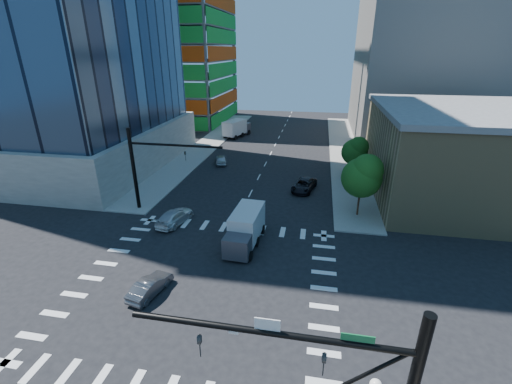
# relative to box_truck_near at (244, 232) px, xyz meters

# --- Properties ---
(ground) EXTENTS (160.00, 160.00, 0.00)m
(ground) POSITION_rel_box_truck_near_xyz_m (-1.84, -5.95, -1.38)
(ground) COLOR black
(ground) RESTS_ON ground
(road_markings) EXTENTS (20.00, 20.00, 0.01)m
(road_markings) POSITION_rel_box_truck_near_xyz_m (-1.84, -5.95, -1.37)
(road_markings) COLOR silver
(road_markings) RESTS_ON ground
(sidewalk_ne) EXTENTS (5.00, 60.00, 0.15)m
(sidewalk_ne) POSITION_rel_box_truck_near_xyz_m (10.66, 34.05, -1.30)
(sidewalk_ne) COLOR gray
(sidewalk_ne) RESTS_ON ground
(sidewalk_nw) EXTENTS (5.00, 60.00, 0.15)m
(sidewalk_nw) POSITION_rel_box_truck_near_xyz_m (-14.34, 34.05, -1.30)
(sidewalk_nw) COLOR gray
(sidewalk_nw) RESTS_ON ground
(construction_building) EXTENTS (25.16, 34.50, 70.60)m
(construction_building) POSITION_rel_box_truck_near_xyz_m (-29.26, 55.98, 23.24)
(construction_building) COLOR slate
(construction_building) RESTS_ON ground
(commercial_building) EXTENTS (20.50, 22.50, 10.60)m
(commercial_building) POSITION_rel_box_truck_near_xyz_m (23.16, 16.05, 3.94)
(commercial_building) COLOR #9B885A
(commercial_building) RESTS_ON ground
(bg_building_ne) EXTENTS (24.00, 30.00, 28.00)m
(bg_building_ne) POSITION_rel_box_truck_near_xyz_m (25.16, 49.05, 12.62)
(bg_building_ne) COLOR slate
(bg_building_ne) RESTS_ON ground
(signal_mast_nw) EXTENTS (10.20, 0.40, 9.00)m
(signal_mast_nw) POSITION_rel_box_truck_near_xyz_m (-11.84, 5.55, 4.12)
(signal_mast_nw) COLOR black
(signal_mast_nw) RESTS_ON sidewalk_nw
(tree_south) EXTENTS (4.16, 4.16, 6.82)m
(tree_south) POSITION_rel_box_truck_near_xyz_m (10.79, 7.95, 3.31)
(tree_south) COLOR #382316
(tree_south) RESTS_ON sidewalk_ne
(tree_north) EXTENTS (3.54, 3.52, 5.78)m
(tree_north) POSITION_rel_box_truck_near_xyz_m (11.09, 19.95, 2.61)
(tree_north) COLOR #382316
(tree_north) RESTS_ON sidewalk_ne
(car_nb_far) EXTENTS (3.42, 5.46, 1.41)m
(car_nb_far) POSITION_rel_box_truck_near_xyz_m (4.64, 14.31, -0.67)
(car_nb_far) COLOR black
(car_nb_far) RESTS_ON ground
(car_sb_near) EXTENTS (2.93, 5.25, 1.44)m
(car_sb_near) POSITION_rel_box_truck_near_xyz_m (-7.99, 2.98, -0.66)
(car_sb_near) COLOR white
(car_sb_near) RESTS_ON ground
(car_sb_mid) EXTENTS (2.75, 4.36, 1.38)m
(car_sb_mid) POSITION_rel_box_truck_near_xyz_m (-8.70, 23.00, -0.68)
(car_sb_mid) COLOR silver
(car_sb_mid) RESTS_ON ground
(car_sb_cross) EXTENTS (2.17, 4.09, 1.28)m
(car_sb_cross) POSITION_rel_box_truck_near_xyz_m (-5.36, -7.80, -0.74)
(car_sb_cross) COLOR #4B4C50
(car_sb_cross) RESTS_ON ground
(box_truck_near) EXTENTS (2.87, 6.07, 3.11)m
(box_truck_near) POSITION_rel_box_truck_near_xyz_m (0.00, 0.00, 0.00)
(box_truck_near) COLOR black
(box_truck_near) RESTS_ON ground
(box_truck_far) EXTENTS (4.77, 7.09, 3.43)m
(box_truck_far) POSITION_rel_box_truck_near_xyz_m (-10.34, 41.25, 0.14)
(box_truck_far) COLOR black
(box_truck_far) RESTS_ON ground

